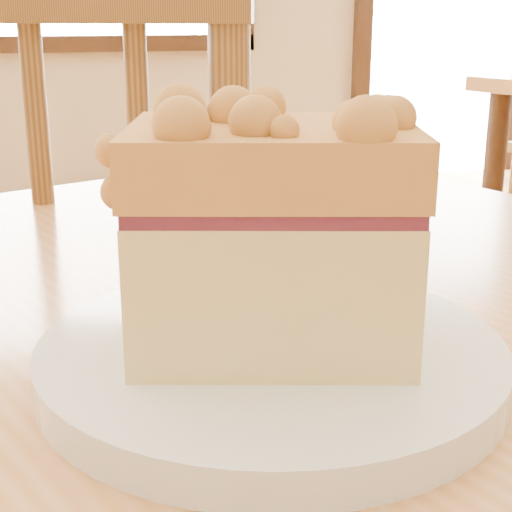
{
  "coord_description": "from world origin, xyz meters",
  "views": [
    {
      "loc": [
        0.11,
        -0.2,
        0.93
      ],
      "look_at": [
        0.21,
        0.18,
        0.8
      ],
      "focal_mm": 55.0,
      "sensor_mm": 36.0,
      "label": 1
    }
  ],
  "objects": [
    {
      "name": "cafe_chair_main",
      "position": [
        0.15,
        0.72,
        0.5
      ],
      "size": [
        0.56,
        0.56,
        0.99
      ],
      "rotation": [
        0.0,
        0.0,
        2.83
      ],
      "color": "brown",
      "rests_on": "ground"
    },
    {
      "name": "cake_slice",
      "position": [
        0.21,
        0.15,
        0.83
      ],
      "size": [
        0.15,
        0.13,
        0.13
      ],
      "rotation": [
        0.0,
        0.0,
        -0.26
      ],
      "color": "#FFF090",
      "rests_on": "plate"
    },
    {
      "name": "plate",
      "position": [
        0.21,
        0.15,
        0.76
      ],
      "size": [
        0.23,
        0.23,
        0.02
      ],
      "color": "white",
      "rests_on": "cafe_table_main"
    }
  ]
}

